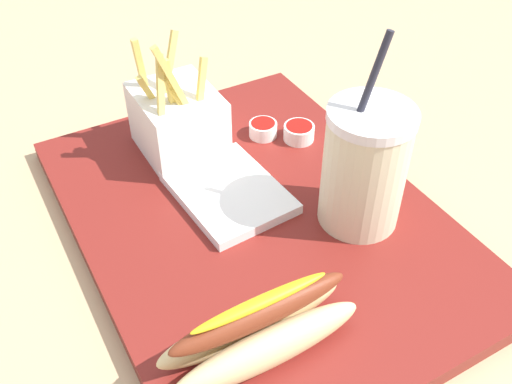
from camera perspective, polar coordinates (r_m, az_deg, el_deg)
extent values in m
cube|color=tan|center=(0.64, 0.00, -4.06)|extent=(2.40, 2.40, 0.02)
cube|color=maroon|center=(0.62, 0.00, -2.77)|extent=(0.48, 0.35, 0.02)
cylinder|color=beige|center=(0.58, 10.55, 1.98)|extent=(0.08, 0.08, 0.12)
cylinder|color=white|center=(0.54, 11.40, 7.40)|extent=(0.09, 0.09, 0.01)
cylinder|color=#262633|center=(0.53, 11.57, 11.31)|extent=(0.01, 0.03, 0.08)
cube|color=white|center=(0.69, -7.67, 6.80)|extent=(0.10, 0.09, 0.08)
cube|color=#E5C660|center=(0.65, -8.20, 9.49)|extent=(0.01, 0.02, 0.07)
cube|color=#E5C660|center=(0.63, -9.37, 9.46)|extent=(0.04, 0.02, 0.08)
cube|color=#E5C660|center=(0.63, -8.18, 10.73)|extent=(0.01, 0.04, 0.09)
cube|color=#E5C660|center=(0.67, -8.64, 11.50)|extent=(0.03, 0.04, 0.09)
cube|color=#E5C660|center=(0.65, -5.52, 10.41)|extent=(0.02, 0.02, 0.06)
cube|color=#E5C660|center=(0.65, -7.81, 9.23)|extent=(0.04, 0.03, 0.07)
cube|color=#E5C660|center=(0.66, -10.33, 9.32)|extent=(0.01, 0.03, 0.06)
cube|color=#E5C660|center=(0.64, -8.42, 9.84)|extent=(0.01, 0.01, 0.07)
cube|color=#E5C660|center=(0.67, -11.27, 11.85)|extent=(0.01, 0.01, 0.07)
ellipsoid|color=#E5C689|center=(0.50, -0.39, -12.67)|extent=(0.03, 0.17, 0.04)
ellipsoid|color=#E5C689|center=(0.49, 1.33, -15.07)|extent=(0.03, 0.17, 0.04)
ellipsoid|color=maroon|center=(0.47, 0.47, -11.76)|extent=(0.02, 0.16, 0.02)
ellipsoid|color=gold|center=(0.46, 0.48, -10.78)|extent=(0.01, 0.12, 0.01)
cylinder|color=white|center=(0.72, 4.25, 5.86)|extent=(0.04, 0.04, 0.02)
cylinder|color=#B2140F|center=(0.71, 4.28, 6.36)|extent=(0.03, 0.03, 0.01)
cylinder|color=white|center=(0.72, 0.70, 6.18)|extent=(0.03, 0.03, 0.02)
cylinder|color=#B2140F|center=(0.72, 0.70, 6.65)|extent=(0.03, 0.03, 0.01)
cube|color=white|center=(0.63, -2.71, -0.02)|extent=(0.14, 0.11, 0.01)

